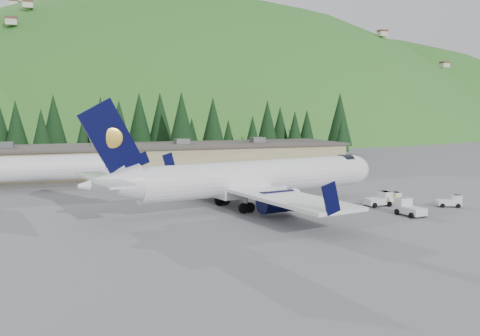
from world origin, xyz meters
The scene contains 11 objects.
ground centered at (0.00, 0.00, 0.00)m, with size 600.00×600.00×0.00m, color #5E5E63.
airliner centered at (-1.10, -0.21, 3.39)m, with size 38.24×36.10×12.73m.
second_airliner centered at (-24.92, 22.00, 3.32)m, with size 27.50×11.00×10.05m.
baggage_tug_a centered at (16.52, -3.52, 0.61)m, with size 2.64×1.70×1.36m.
baggage_tug_b centered at (21.73, -7.93, 0.64)m, with size 3.02×2.47×1.44m.
baggage_tug_c centered at (13.70, -10.52, 0.81)m, with size 2.30×3.52×1.81m.
terminal_building centered at (-5.01, 38.00, 2.62)m, with size 71.00×17.00×6.10m.
baggage_tug_d centered at (14.12, -4.51, 0.76)m, with size 3.29×2.10×1.71m.
ramp_worker centered at (15.00, -6.33, 0.84)m, with size 0.61×0.40×1.67m, color #FCFF00.
tree_line centered at (-9.94, 61.85, 7.91)m, with size 112.16×19.93×14.43m.
hills centered at (53.34, 207.38, -82.80)m, with size 614.00×330.00×300.00m.
Camera 1 is at (-23.01, -58.53, 11.61)m, focal length 40.00 mm.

